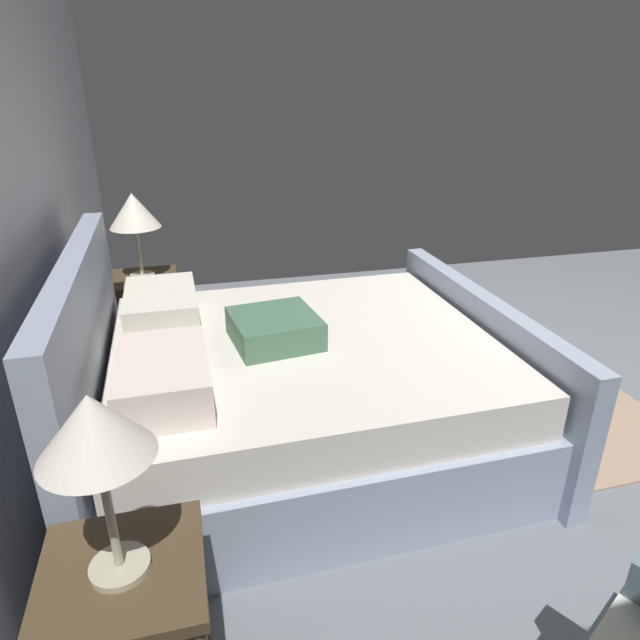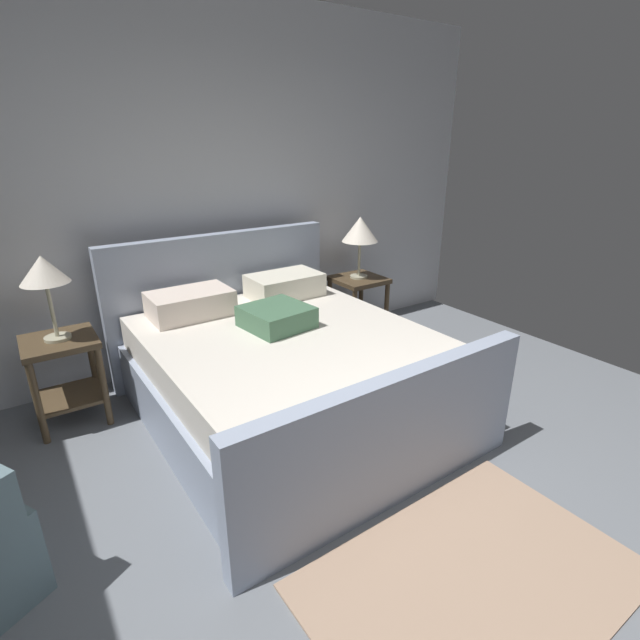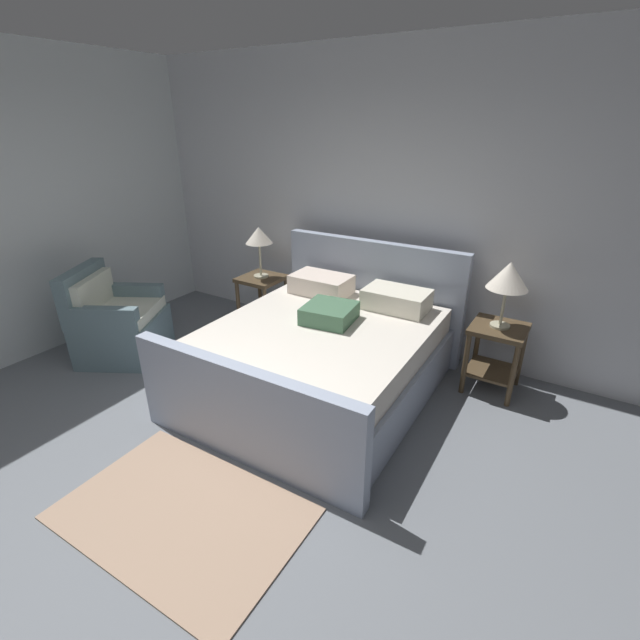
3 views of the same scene
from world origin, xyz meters
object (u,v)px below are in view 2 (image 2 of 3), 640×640
object	(u,v)px
table_lamp_right	(360,230)
nightstand_left	(64,367)
bed	(284,368)
table_lamp_left	(44,273)
nightstand_right	(358,298)

from	to	relation	value
table_lamp_right	nightstand_left	bearing A→B (deg)	-179.02
bed	table_lamp_left	distance (m)	1.60
bed	table_lamp_left	size ratio (longest dim) A/B	3.93
table_lamp_right	nightstand_right	bearing A→B (deg)	-116.57
bed	table_lamp_left	xyz separation A→B (m)	(-1.24, 0.73, 0.69)
nightstand_right	table_lamp_right	size ratio (longest dim) A/B	1.08
bed	nightstand_left	distance (m)	1.44
table_lamp_right	table_lamp_left	xyz separation A→B (m)	(-2.48, -0.04, 0.01)
nightstand_right	bed	bearing A→B (deg)	-148.02
table_lamp_right	nightstand_left	distance (m)	2.56
table_lamp_right	table_lamp_left	distance (m)	2.48
bed	nightstand_right	world-z (taller)	bed
bed	table_lamp_right	xyz separation A→B (m)	(1.24, 0.78, 0.69)
table_lamp_left	nightstand_right	bearing A→B (deg)	0.98
nightstand_right	table_lamp_right	bearing A→B (deg)	63.43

